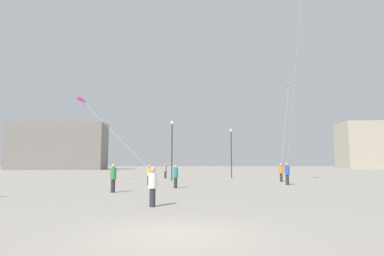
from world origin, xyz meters
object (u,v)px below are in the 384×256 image
at_px(building_left_hall, 59,146).
at_px(building_centre_hall, 361,145).
at_px(person_in_grey, 165,170).
at_px(person_in_orange, 281,172).
at_px(person_in_yellow, 149,174).
at_px(person_in_blue, 287,173).
at_px(kite_lime_delta, 289,84).
at_px(person_in_teal, 176,175).
at_px(lamppost_east, 172,142).
at_px(person_in_white, 153,185).
at_px(kite_magenta_delta, 83,102).
at_px(person_in_green, 113,177).
at_px(lamppost_west, 231,146).

height_order(building_left_hall, building_centre_hall, building_centre_hall).
distance_m(person_in_grey, building_centre_hall, 84.77).
bearing_deg(building_left_hall, person_in_orange, -48.58).
bearing_deg(person_in_yellow, person_in_blue, 99.37).
relative_size(kite_lime_delta, building_left_hall, 0.36).
distance_m(person_in_grey, person_in_teal, 13.92).
bearing_deg(person_in_grey, person_in_teal, 85.08).
bearing_deg(lamppost_east, kite_lime_delta, -0.66).
height_order(person_in_yellow, building_left_hall, building_left_hall).
height_order(kite_lime_delta, building_left_hall, building_left_hall).
xyz_separation_m(person_in_white, kite_magenta_delta, (-9.35, 16.37, 6.88)).
xyz_separation_m(person_in_orange, kite_magenta_delta, (-19.30, -0.72, 6.82)).
height_order(person_in_white, person_in_orange, person_in_orange).
bearing_deg(person_in_white, building_centre_hall, -153.44).
height_order(kite_magenta_delta, building_left_hall, building_left_hall).
height_order(person_in_blue, kite_magenta_delta, kite_magenta_delta).
distance_m(person_in_yellow, person_in_white, 12.84).
distance_m(person_in_grey, lamppost_east, 5.92).
bearing_deg(lamppost_east, person_in_green, -102.08).
xyz_separation_m(person_in_grey, building_centre_hall, (56.24, 63.10, 6.37)).
bearing_deg(person_in_grey, lamppost_east, 89.25).
height_order(kite_magenta_delta, kite_lime_delta, kite_lime_delta).
bearing_deg(person_in_blue, person_in_green, 116.23).
xyz_separation_m(person_in_white, person_in_orange, (9.95, 17.09, 0.06)).
height_order(kite_magenta_delta, building_centre_hall, building_centre_hall).
height_order(person_in_green, building_centre_hall, building_centre_hall).
height_order(person_in_green, kite_magenta_delta, kite_magenta_delta).
relative_size(person_in_teal, building_left_hall, 0.07).
xyz_separation_m(person_in_orange, lamppost_west, (-3.97, 7.48, 2.92)).
bearing_deg(lamppost_west, building_centre_hall, 51.94).
bearing_deg(person_in_green, person_in_orange, -27.22).
relative_size(kite_magenta_delta, building_centre_hall, 0.53).
bearing_deg(person_in_orange, building_left_hall, 32.27).
xyz_separation_m(person_in_blue, kite_lime_delta, (2.04, 5.36, 8.94)).
relative_size(person_in_green, lamppost_west, 0.29).
relative_size(kite_lime_delta, building_centre_hall, 0.62).
height_order(person_in_teal, kite_lime_delta, kite_lime_delta).
height_order(person_in_blue, building_centre_hall, building_centre_hall).
distance_m(person_in_yellow, kite_lime_delta, 17.15).
bearing_deg(person_in_orange, person_in_yellow, 100.94).
distance_m(person_in_teal, person_in_green, 4.94).
bearing_deg(lamppost_east, person_in_teal, -83.34).
xyz_separation_m(kite_lime_delta, building_centre_hall, (42.99, 68.21, -2.61)).
relative_size(person_in_green, kite_lime_delta, 0.19).
bearing_deg(person_in_blue, lamppost_east, 59.78).
distance_m(person_in_orange, kite_magenta_delta, 20.48).
xyz_separation_m(person_in_yellow, person_in_teal, (2.46, -3.20, 0.04)).
distance_m(person_in_blue, building_left_hall, 72.07).
distance_m(person_in_white, lamppost_west, 25.46).
xyz_separation_m(person_in_blue, person_in_grey, (-11.20, 10.46, -0.04)).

